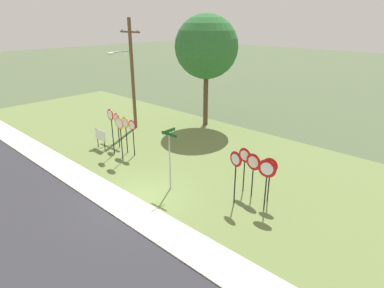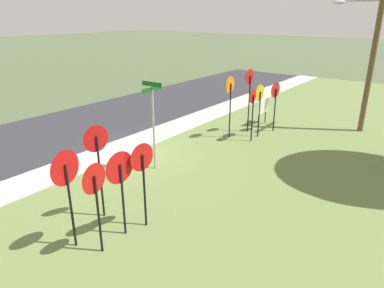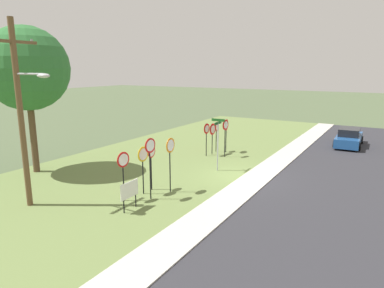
% 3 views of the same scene
% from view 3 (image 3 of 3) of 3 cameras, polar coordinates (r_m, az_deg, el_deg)
% --- Properties ---
extents(ground_plane, '(160.00, 160.00, 0.00)m').
position_cam_3_polar(ground_plane, '(19.38, 8.17, -5.48)').
color(ground_plane, '#4C5B3D').
extents(road_asphalt, '(44.00, 6.40, 0.01)m').
position_cam_3_polar(road_asphalt, '(18.24, 22.37, -7.45)').
color(road_asphalt, '#2D2D33').
rests_on(road_asphalt, ground_plane).
extents(sidewalk_strip, '(44.00, 1.60, 0.06)m').
position_cam_3_polar(sidewalk_strip, '(19.10, 10.40, -5.73)').
color(sidewalk_strip, '#BCB7AD').
rests_on(sidewalk_strip, ground_plane).
extents(grass_median, '(44.00, 12.00, 0.04)m').
position_cam_3_polar(grass_median, '(22.23, -6.29, -3.04)').
color(grass_median, olive).
rests_on(grass_median, ground_plane).
extents(stop_sign_near_left, '(0.61, 0.10, 2.25)m').
position_cam_3_polar(stop_sign_near_left, '(16.83, -6.74, -2.38)').
color(stop_sign_near_left, black).
rests_on(stop_sign_near_left, grass_median).
extents(stop_sign_near_right, '(0.72, 0.10, 2.32)m').
position_cam_3_polar(stop_sign_near_right, '(16.28, -8.11, -2.62)').
color(stop_sign_near_right, black).
rests_on(stop_sign_near_right, grass_median).
extents(stop_sign_far_left, '(0.71, 0.10, 2.68)m').
position_cam_3_polar(stop_sign_far_left, '(16.33, -3.62, -1.52)').
color(stop_sign_far_left, black).
rests_on(stop_sign_far_left, grass_median).
extents(stop_sign_far_center, '(0.67, 0.11, 2.86)m').
position_cam_3_polar(stop_sign_far_center, '(15.48, -6.94, -1.93)').
color(stop_sign_far_center, black).
rests_on(stop_sign_far_center, grass_median).
extents(stop_sign_far_right, '(0.69, 0.12, 2.28)m').
position_cam_3_polar(stop_sign_far_right, '(15.59, -11.32, -3.56)').
color(stop_sign_far_right, black).
rests_on(stop_sign_far_right, grass_median).
extents(yield_sign_near_left, '(0.80, 0.11, 2.18)m').
position_cam_3_polar(yield_sign_near_left, '(23.79, 3.45, 2.07)').
color(yield_sign_near_left, black).
rests_on(yield_sign_near_left, grass_median).
extents(yield_sign_near_right, '(0.70, 0.13, 2.18)m').
position_cam_3_polar(yield_sign_near_right, '(24.53, 4.11, 2.38)').
color(yield_sign_near_right, black).
rests_on(yield_sign_near_right, grass_median).
extents(yield_sign_far_left, '(0.70, 0.14, 2.55)m').
position_cam_3_polar(yield_sign_far_left, '(23.08, 5.57, 2.44)').
color(yield_sign_far_left, black).
rests_on(yield_sign_far_left, grass_median).
extents(yield_sign_far_right, '(0.81, 0.17, 2.39)m').
position_cam_3_polar(yield_sign_far_right, '(24.43, 5.77, 2.72)').
color(yield_sign_far_right, black).
rests_on(yield_sign_far_right, grass_median).
extents(yield_sign_center, '(0.71, 0.12, 2.24)m').
position_cam_3_polar(yield_sign_center, '(23.34, 2.47, 2.01)').
color(yield_sign_center, black).
rests_on(yield_sign_center, grass_median).
extents(street_name_post, '(0.96, 0.82, 3.06)m').
position_cam_3_polar(street_name_post, '(19.93, 4.30, 0.64)').
color(street_name_post, '#9EA0A8').
rests_on(street_name_post, grass_median).
extents(utility_pole, '(2.10, 2.09, 7.86)m').
position_cam_3_polar(utility_pole, '(15.85, -26.34, 5.33)').
color(utility_pole, brown).
rests_on(utility_pole, grass_median).
extents(notice_board, '(1.10, 0.06, 1.25)m').
position_cam_3_polar(notice_board, '(14.80, -10.32, -7.70)').
color(notice_board, black).
rests_on(notice_board, grass_median).
extents(oak_tree_left, '(4.60, 4.60, 8.17)m').
position_cam_3_polar(oak_tree_left, '(21.27, -25.72, 11.15)').
color(oak_tree_left, brown).
rests_on(oak_tree_left, grass_median).
extents(parked_sedan_distant, '(4.63, 1.99, 1.39)m').
position_cam_3_polar(parked_sedan_distant, '(29.43, 24.56, 0.96)').
color(parked_sedan_distant, '#1E4C8C').
rests_on(parked_sedan_distant, road_asphalt).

